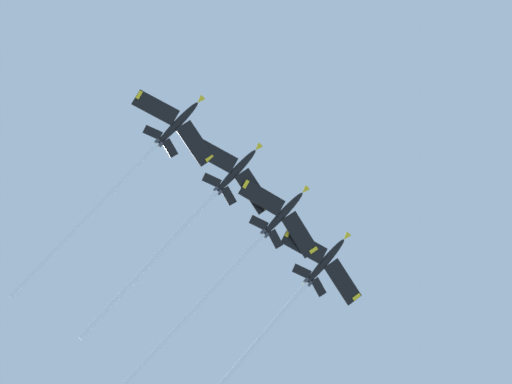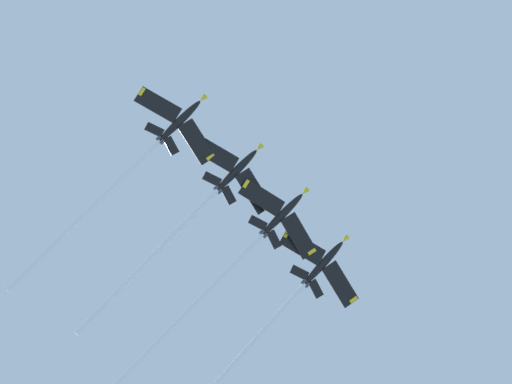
{
  "view_description": "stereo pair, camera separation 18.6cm",
  "coord_description": "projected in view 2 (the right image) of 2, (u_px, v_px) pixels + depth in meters",
  "views": [
    {
      "loc": [
        -12.33,
        1.6,
        1.96
      ],
      "look_at": [
        -14.28,
        8.07,
        167.14
      ],
      "focal_mm": 58.31,
      "sensor_mm": 36.0,
      "label": 1
    },
    {
      "loc": [
        -12.51,
        1.55,
        1.96
      ],
      "look_at": [
        -14.28,
        8.07,
        167.14
      ],
      "focal_mm": 58.31,
      "sensor_mm": 36.0,
      "label": 2
    }
  ],
  "objects": [
    {
      "name": "jet_far_left",
      "position": [
        298.0,
        291.0,
        163.1
      ],
      "size": [
        39.28,
        27.85,
        17.34
      ],
      "color": "black"
    },
    {
      "name": "jet_centre",
      "position": [
        197.0,
        211.0,
        161.85
      ],
      "size": [
        42.73,
        30.17,
        19.39
      ],
      "color": "black"
    },
    {
      "name": "jet_inner_right",
      "position": [
        148.0,
        152.0,
        161.94
      ],
      "size": [
        44.02,
        31.38,
        19.26
      ],
      "color": "black"
    },
    {
      "name": "jet_inner_left",
      "position": [
        246.0,
        251.0,
        161.59
      ],
      "size": [
        47.49,
        31.59,
        21.06
      ],
      "color": "black"
    }
  ]
}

